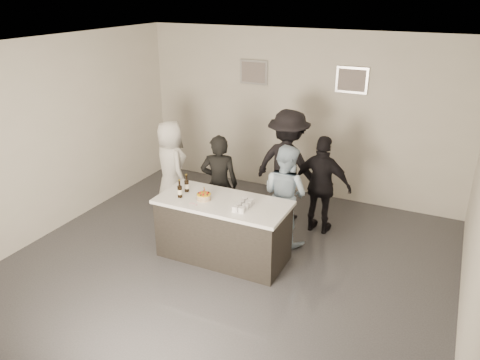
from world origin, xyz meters
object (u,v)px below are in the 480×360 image
Objects in this scene: bar_counter at (223,229)px; person_main_black at (219,184)px; person_guest_left at (171,167)px; beer_bottle_a at (187,183)px; beer_bottle_b at (180,189)px; cake at (204,197)px; person_main_blue at (285,194)px; person_guest_right at (322,185)px; person_guest_back at (288,166)px.

person_main_black is at bearing 121.34° from bar_counter.
beer_bottle_a is at bearing 166.56° from person_guest_left.
beer_bottle_a is at bearing 95.04° from beer_bottle_b.
cake is at bearing 172.24° from person_guest_left.
beer_bottle_b is 1.59m from person_main_blue.
person_main_black is at bearing 27.73° from person_guest_right.
person_main_blue is 0.83× the size of person_guest_back.
cake is at bearing 83.31° from person_main_black.
person_guest_right reaches higher than beer_bottle_a.
person_guest_back is (0.81, 0.88, 0.14)m from person_main_black.
beer_bottle_a is at bearing 55.09° from person_main_black.
person_main_blue is at bearing 120.55° from person_guest_back.
person_guest_back reaches higher than person_guest_right.
person_main_blue is at bearing 54.38° from bar_counter.
person_main_blue is 0.79m from person_guest_back.
cake reaches higher than bar_counter.
person_guest_left reaches higher than person_guest_right.
beer_bottle_b is at bearing 161.48° from person_guest_left.
person_main_black is at bearing 79.44° from beer_bottle_b.
cake is 1.79m from person_guest_back.
person_guest_left is 2.58m from person_guest_right.
person_guest_left is (-1.10, 0.31, 0.00)m from person_main_black.
beer_bottle_b is at bearing 59.94° from person_main_black.
beer_bottle_a is (-0.62, 0.06, 0.58)m from bar_counter.
beer_bottle_b is 0.16× the size of person_guest_right.
person_main_black reaches higher than beer_bottle_a.
cake is at bearing 66.57° from person_main_blue.
beer_bottle_b is 0.14× the size of person_guest_back.
person_guest_left is at bearing 146.29° from bar_counter.
person_guest_left is 0.86× the size of person_guest_back.
beer_bottle_b is (0.02, -0.21, 0.00)m from beer_bottle_a.
beer_bottle_a and beer_bottle_b have the same top height.
bar_counter is 7.15× the size of beer_bottle_b.
cake is 0.83m from person_main_black.
person_guest_back reaches higher than beer_bottle_a.
person_main_black is 1.00× the size of person_guest_left.
beer_bottle_b reaches higher than bar_counter.
person_main_blue is (1.21, 1.01, -0.26)m from beer_bottle_b.
bar_counter is 0.56m from cake.
person_guest_right is at bearing 43.28° from beer_bottle_b.
cake is 0.40m from beer_bottle_a.
cake is at bearing 52.13° from person_guest_right.
person_guest_back is (0.63, 1.67, -0.00)m from cake.
bar_counter is at bearing 179.31° from person_guest_left.
beer_bottle_a is 1.00× the size of beer_bottle_b.
beer_bottle_a is 0.14× the size of person_guest_back.
cake is 0.13× the size of person_guest_right.
person_main_black is (0.16, 0.87, -0.23)m from beer_bottle_b.
person_main_black is at bearing 102.81° from cake.
person_guest_left reaches higher than beer_bottle_b.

